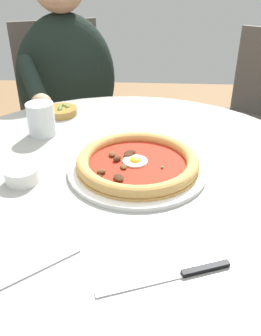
{
  "coord_description": "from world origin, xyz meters",
  "views": [
    {
      "loc": [
        0.73,
        0.06,
        1.13
      ],
      "look_at": [
        0.0,
        0.01,
        0.7
      ],
      "focal_mm": 38.08,
      "sensor_mm": 36.0,
      "label": 1
    }
  ],
  "objects_px": {
    "diner_person": "(71,125)",
    "cafe_chair_diner": "(64,106)",
    "dining_table": "(126,215)",
    "olive_pan": "(61,111)",
    "fork_utensil": "(25,275)",
    "ramekin_capers": "(22,175)",
    "pizza_on_plate": "(137,164)",
    "steak_knife": "(185,274)",
    "water_glass": "(41,121)"
  },
  "relations": [
    {
      "from": "cafe_chair_diner",
      "to": "fork_utensil",
      "type": "bearing_deg",
      "value": 10.65
    },
    {
      "from": "dining_table",
      "to": "cafe_chair_diner",
      "type": "height_order",
      "value": "cafe_chair_diner"
    },
    {
      "from": "dining_table",
      "to": "olive_pan",
      "type": "xyz_separation_m",
      "value": [
        -0.3,
        -0.22,
        0.16
      ]
    },
    {
      "from": "pizza_on_plate",
      "to": "cafe_chair_diner",
      "type": "distance_m",
      "value": 0.93
    },
    {
      "from": "steak_knife",
      "to": "fork_utensil",
      "type": "height_order",
      "value": "steak_knife"
    },
    {
      "from": "olive_pan",
      "to": "fork_utensil",
      "type": "height_order",
      "value": "olive_pan"
    },
    {
      "from": "diner_person",
      "to": "pizza_on_plate",
      "type": "bearing_deg",
      "value": 24.52
    },
    {
      "from": "dining_table",
      "to": "pizza_on_plate",
      "type": "height_order",
      "value": "pizza_on_plate"
    },
    {
      "from": "pizza_on_plate",
      "to": "steak_knife",
      "type": "distance_m",
      "value": 0.32
    },
    {
      "from": "ramekin_capers",
      "to": "fork_utensil",
      "type": "distance_m",
      "value": 0.28
    },
    {
      "from": "steak_knife",
      "to": "ramekin_capers",
      "type": "bearing_deg",
      "value": -126.46
    },
    {
      "from": "dining_table",
      "to": "cafe_chair_diner",
      "type": "bearing_deg",
      "value": -156.94
    },
    {
      "from": "ramekin_capers",
      "to": "fork_utensil",
      "type": "height_order",
      "value": "ramekin_capers"
    },
    {
      "from": "ramekin_capers",
      "to": "olive_pan",
      "type": "distance_m",
      "value": 0.39
    },
    {
      "from": "steak_knife",
      "to": "fork_utensil",
      "type": "distance_m",
      "value": 0.24
    },
    {
      "from": "pizza_on_plate",
      "to": "water_glass",
      "type": "bearing_deg",
      "value": -123.73
    },
    {
      "from": "olive_pan",
      "to": "fork_utensil",
      "type": "xyz_separation_m",
      "value": [
        0.65,
        0.1,
        -0.01
      ]
    },
    {
      "from": "water_glass",
      "to": "ramekin_capers",
      "type": "distance_m",
      "value": 0.24
    },
    {
      "from": "pizza_on_plate",
      "to": "cafe_chair_diner",
      "type": "xyz_separation_m",
      "value": [
        -0.83,
        -0.37,
        -0.18
      ]
    },
    {
      "from": "water_glass",
      "to": "diner_person",
      "type": "distance_m",
      "value": 0.57
    },
    {
      "from": "pizza_on_plate",
      "to": "steak_knife",
      "type": "bearing_deg",
      "value": 15.87
    },
    {
      "from": "ramekin_capers",
      "to": "cafe_chair_diner",
      "type": "height_order",
      "value": "cafe_chair_diner"
    },
    {
      "from": "dining_table",
      "to": "cafe_chair_diner",
      "type": "relative_size",
      "value": 1.09
    },
    {
      "from": "olive_pan",
      "to": "cafe_chair_diner",
      "type": "relative_size",
      "value": 0.13
    },
    {
      "from": "dining_table",
      "to": "ramekin_capers",
      "type": "bearing_deg",
      "value": -68.42
    },
    {
      "from": "fork_utensil",
      "to": "cafe_chair_diner",
      "type": "height_order",
      "value": "cafe_chair_diner"
    },
    {
      "from": "dining_table",
      "to": "diner_person",
      "type": "distance_m",
      "value": 0.73
    },
    {
      "from": "pizza_on_plate",
      "to": "diner_person",
      "type": "distance_m",
      "value": 0.79
    },
    {
      "from": "pizza_on_plate",
      "to": "ramekin_capers",
      "type": "distance_m",
      "value": 0.25
    },
    {
      "from": "ramekin_capers",
      "to": "diner_person",
      "type": "xyz_separation_m",
      "value": [
        -0.76,
        -0.07,
        -0.21
      ]
    },
    {
      "from": "ramekin_capers",
      "to": "olive_pan",
      "type": "bearing_deg",
      "value": -178.91
    },
    {
      "from": "steak_knife",
      "to": "ramekin_capers",
      "type": "distance_m",
      "value": 0.42
    },
    {
      "from": "dining_table",
      "to": "water_glass",
      "type": "height_order",
      "value": "water_glass"
    },
    {
      "from": "dining_table",
      "to": "pizza_on_plate",
      "type": "relative_size",
      "value": 3.1
    },
    {
      "from": "ramekin_capers",
      "to": "cafe_chair_diner",
      "type": "xyz_separation_m",
      "value": [
        -0.89,
        -0.13,
        -0.18
      ]
    },
    {
      "from": "pizza_on_plate",
      "to": "steak_knife",
      "type": "height_order",
      "value": "pizza_on_plate"
    },
    {
      "from": "dining_table",
      "to": "water_glass",
      "type": "distance_m",
      "value": 0.34
    },
    {
      "from": "diner_person",
      "to": "cafe_chair_diner",
      "type": "height_order",
      "value": "diner_person"
    },
    {
      "from": "dining_table",
      "to": "olive_pan",
      "type": "bearing_deg",
      "value": -143.41
    },
    {
      "from": "water_glass",
      "to": "cafe_chair_diner",
      "type": "height_order",
      "value": "cafe_chair_diner"
    },
    {
      "from": "water_glass",
      "to": "cafe_chair_diner",
      "type": "xyz_separation_m",
      "value": [
        -0.65,
        -0.1,
        -0.2
      ]
    },
    {
      "from": "dining_table",
      "to": "fork_utensil",
      "type": "relative_size",
      "value": 6.65
    },
    {
      "from": "pizza_on_plate",
      "to": "fork_utensil",
      "type": "xyz_separation_m",
      "value": [
        0.33,
        -0.16,
        -0.02
      ]
    },
    {
      "from": "dining_table",
      "to": "fork_utensil",
      "type": "distance_m",
      "value": 0.4
    },
    {
      "from": "olive_pan",
      "to": "ramekin_capers",
      "type": "bearing_deg",
      "value": 1.09
    },
    {
      "from": "water_glass",
      "to": "steak_knife",
      "type": "distance_m",
      "value": 0.61
    },
    {
      "from": "dining_table",
      "to": "pizza_on_plate",
      "type": "xyz_separation_m",
      "value": [
        0.02,
        0.03,
        0.16
      ]
    },
    {
      "from": "steak_knife",
      "to": "cafe_chair_diner",
      "type": "distance_m",
      "value": 1.24
    },
    {
      "from": "pizza_on_plate",
      "to": "fork_utensil",
      "type": "relative_size",
      "value": 2.14
    },
    {
      "from": "fork_utensil",
      "to": "water_glass",
      "type": "bearing_deg",
      "value": -167.3
    }
  ]
}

